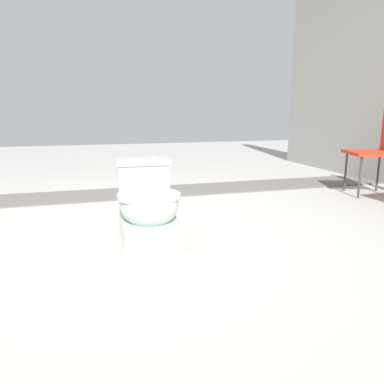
{
  "coord_description": "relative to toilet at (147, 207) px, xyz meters",
  "views": [
    {
      "loc": [
        2.6,
        -0.36,
        0.83
      ],
      "look_at": [
        0.27,
        0.32,
        0.3
      ],
      "focal_mm": 35.0,
      "sensor_mm": 36.0,
      "label": 1
    }
  ],
  "objects": [
    {
      "name": "folding_chair_left",
      "position": [
        -0.7,
        2.45,
        0.29
      ],
      "size": [
        0.54,
        0.54,
        0.83
      ],
      "rotation": [
        0.0,
        0.0,
        -1.85
      ],
      "color": "red",
      "rests_on": "ground"
    },
    {
      "name": "ground_plane",
      "position": [
        -0.28,
        -0.01,
        -0.22
      ],
      "size": [
        14.0,
        14.0,
        0.0
      ],
      "primitive_type": "plane",
      "color": "#A8A59E"
    },
    {
      "name": "gravel_strip",
      "position": [
        -1.42,
        0.49,
        -0.21
      ],
      "size": [
        0.56,
        8.0,
        0.01
      ],
      "primitive_type": "cube",
      "color": "#605B56",
      "rests_on": "ground"
    },
    {
      "name": "toilet",
      "position": [
        0.0,
        0.0,
        0.0
      ],
      "size": [
        0.65,
        0.41,
        0.52
      ],
      "rotation": [
        0.0,
        0.0,
        -0.04
      ],
      "color": "#B2C6B7",
      "rests_on": "ground"
    }
  ]
}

